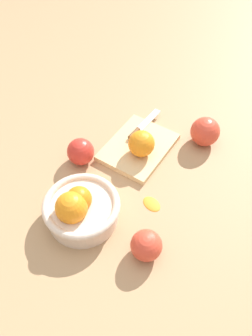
{
  "coord_description": "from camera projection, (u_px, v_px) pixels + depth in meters",
  "views": [
    {
      "loc": [
        -0.54,
        -0.17,
        0.71
      ],
      "look_at": [
        -0.03,
        0.04,
        0.04
      ],
      "focal_mm": 35.9,
      "sensor_mm": 36.0,
      "label": 1
    }
  ],
  "objects": [
    {
      "name": "bowl",
      "position": [
        80.0,
        208.0,
        0.79
      ],
      "size": [
        0.18,
        0.18,
        0.11
      ],
      "color": "beige",
      "rests_on": "ground_plane"
    },
    {
      "name": "cutting_board",
      "position": [
        138.0,
        147.0,
        0.96
      ],
      "size": [
        0.23,
        0.19,
        0.02
      ],
      "primitive_type": "cube",
      "rotation": [
        0.0,
        0.0,
        -0.17
      ],
      "color": "#DBB77F",
      "rests_on": "ground_plane"
    },
    {
      "name": "knife",
      "position": [
        140.0,
        128.0,
        0.99
      ],
      "size": [
        0.16,
        0.05,
        0.01
      ],
      "color": "silver",
      "rests_on": "cutting_board"
    },
    {
      "name": "orange_on_board",
      "position": [
        141.0,
        144.0,
        0.91
      ],
      "size": [
        0.07,
        0.07,
        0.07
      ],
      "primitive_type": "sphere",
      "color": "orange",
      "rests_on": "cutting_board"
    },
    {
      "name": "apple_front_left",
      "position": [
        146.0,
        245.0,
        0.74
      ],
      "size": [
        0.07,
        0.07,
        0.07
      ],
      "primitive_type": "sphere",
      "color": "#D6422D",
      "rests_on": "ground_plane"
    },
    {
      "name": "apple_front_right",
      "position": [
        205.0,
        132.0,
        0.95
      ],
      "size": [
        0.08,
        0.08,
        0.08
      ],
      "primitive_type": "sphere",
      "color": "#D6422D",
      "rests_on": "ground_plane"
    },
    {
      "name": "ground_plane",
      "position": [
        146.0,
        174.0,
        0.91
      ],
      "size": [
        2.4,
        2.4,
        0.0
      ],
      "primitive_type": "plane",
      "color": "tan"
    },
    {
      "name": "citrus_peel",
      "position": [
        152.0,
        203.0,
        0.84
      ],
      "size": [
        0.06,
        0.06,
        0.01
      ],
      "primitive_type": "ellipsoid",
      "rotation": [
        0.0,
        0.0,
        4.22
      ],
      "color": "orange",
      "rests_on": "ground_plane"
    },
    {
      "name": "apple_back_center",
      "position": [
        81.0,
        152.0,
        0.91
      ],
      "size": [
        0.07,
        0.07,
        0.07
      ],
      "primitive_type": "sphere",
      "color": "red",
      "rests_on": "ground_plane"
    }
  ]
}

